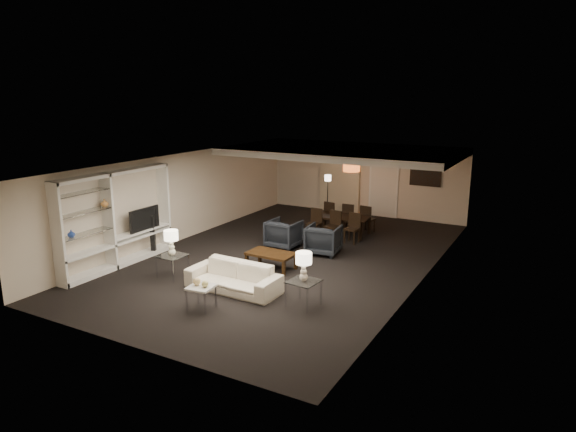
{
  "coord_description": "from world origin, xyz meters",
  "views": [
    {
      "loc": [
        6.15,
        -11.15,
        4.2
      ],
      "look_at": [
        0.0,
        0.0,
        1.1
      ],
      "focal_mm": 32.0,
      "sensor_mm": 36.0,
      "label": 1
    }
  ],
  "objects_px": {
    "side_table_right": "(303,293)",
    "chair_nl": "(314,223)",
    "table_lamp_left": "(171,243)",
    "dining_table": "(341,225)",
    "chair_fm": "(350,216)",
    "pendant_light": "(352,168)",
    "chair_fl": "(332,214)",
    "armchair_left": "(284,234)",
    "marble_table": "(202,298)",
    "coffee_table": "(271,261)",
    "vase_amber": "(104,203)",
    "side_table_left": "(173,266)",
    "sofa": "(233,277)",
    "chair_fr": "(368,219)",
    "chair_nr": "(352,228)",
    "floor_speaker": "(153,235)",
    "table_lamp_right": "(304,267)",
    "vase_blue": "(71,234)",
    "chair_nm": "(333,226)",
    "armchair_right": "(324,240)",
    "floor_lamp": "(327,197)",
    "television": "(142,219)"
  },
  "relations": [
    {
      "from": "chair_nl",
      "to": "chair_fl",
      "type": "height_order",
      "value": "same"
    },
    {
      "from": "table_lamp_left",
      "to": "dining_table",
      "type": "bearing_deg",
      "value": 69.4
    },
    {
      "from": "coffee_table",
      "to": "dining_table",
      "type": "bearing_deg",
      "value": 85.69
    },
    {
      "from": "table_lamp_right",
      "to": "marble_table",
      "type": "distance_m",
      "value": 2.11
    },
    {
      "from": "television",
      "to": "floor_speaker",
      "type": "distance_m",
      "value": 0.58
    },
    {
      "from": "marble_table",
      "to": "floor_lamp",
      "type": "distance_m",
      "value": 7.91
    },
    {
      "from": "pendant_light",
      "to": "chair_nr",
      "type": "bearing_deg",
      "value": -66.07
    },
    {
      "from": "side_table_left",
      "to": "chair_fl",
      "type": "bearing_deg",
      "value": 76.89
    },
    {
      "from": "side_table_left",
      "to": "marble_table",
      "type": "relative_size",
      "value": 1.2
    },
    {
      "from": "table_lamp_right",
      "to": "floor_speaker",
      "type": "relative_size",
      "value": 0.56
    },
    {
      "from": "pendant_light",
      "to": "chair_nm",
      "type": "height_order",
      "value": "pendant_light"
    },
    {
      "from": "dining_table",
      "to": "chair_nr",
      "type": "bearing_deg",
      "value": -50.55
    },
    {
      "from": "vase_amber",
      "to": "chair_fr",
      "type": "relative_size",
      "value": 0.22
    },
    {
      "from": "coffee_table",
      "to": "vase_amber",
      "type": "relative_size",
      "value": 6.2
    },
    {
      "from": "side_table_right",
      "to": "chair_nl",
      "type": "xyz_separation_m",
      "value": [
        -2.02,
        4.61,
        0.16
      ]
    },
    {
      "from": "chair_nl",
      "to": "chair_fm",
      "type": "xyz_separation_m",
      "value": [
        0.6,
        1.3,
        0.0
      ]
    },
    {
      "from": "floor_speaker",
      "to": "vase_amber",
      "type": "bearing_deg",
      "value": -118.99
    },
    {
      "from": "table_lamp_right",
      "to": "dining_table",
      "type": "xyz_separation_m",
      "value": [
        -1.42,
        5.26,
        -0.55
      ]
    },
    {
      "from": "chair_nr",
      "to": "chair_fr",
      "type": "distance_m",
      "value": 1.3
    },
    {
      "from": "vase_amber",
      "to": "chair_fm",
      "type": "height_order",
      "value": "vase_amber"
    },
    {
      "from": "marble_table",
      "to": "chair_fl",
      "type": "xyz_separation_m",
      "value": [
        -0.32,
        7.01,
        0.18
      ]
    },
    {
      "from": "coffee_table",
      "to": "table_lamp_left",
      "type": "xyz_separation_m",
      "value": [
        -1.7,
        -1.6,
        0.63
      ]
    },
    {
      "from": "vase_blue",
      "to": "chair_nl",
      "type": "height_order",
      "value": "vase_blue"
    },
    {
      "from": "floor_speaker",
      "to": "chair_fr",
      "type": "relative_size",
      "value": 1.25
    },
    {
      "from": "pendant_light",
      "to": "chair_fl",
      "type": "relative_size",
      "value": 0.61
    },
    {
      "from": "marble_table",
      "to": "vase_blue",
      "type": "relative_size",
      "value": 2.81
    },
    {
      "from": "sofa",
      "to": "chair_fm",
      "type": "distance_m",
      "value": 5.91
    },
    {
      "from": "vase_amber",
      "to": "floor_speaker",
      "type": "xyz_separation_m",
      "value": [
        0.11,
        1.39,
        -1.12
      ]
    },
    {
      "from": "chair_nm",
      "to": "chair_nr",
      "type": "distance_m",
      "value": 0.6
    },
    {
      "from": "sofa",
      "to": "side_table_left",
      "type": "xyz_separation_m",
      "value": [
        -1.7,
        0.0,
        -0.04
      ]
    },
    {
      "from": "sofa",
      "to": "side_table_left",
      "type": "relative_size",
      "value": 3.64
    },
    {
      "from": "coffee_table",
      "to": "chair_fl",
      "type": "height_order",
      "value": "chair_fl"
    },
    {
      "from": "pendant_light",
      "to": "side_table_left",
      "type": "relative_size",
      "value": 0.91
    },
    {
      "from": "side_table_left",
      "to": "chair_nr",
      "type": "bearing_deg",
      "value": 60.78
    },
    {
      "from": "marble_table",
      "to": "dining_table",
      "type": "relative_size",
      "value": 0.29
    },
    {
      "from": "armchair_right",
      "to": "floor_lamp",
      "type": "height_order",
      "value": "floor_lamp"
    },
    {
      "from": "armchair_right",
      "to": "chair_fm",
      "type": "height_order",
      "value": "chair_fm"
    },
    {
      "from": "floor_lamp",
      "to": "coffee_table",
      "type": "bearing_deg",
      "value": -80.4
    },
    {
      "from": "chair_fl",
      "to": "floor_lamp",
      "type": "height_order",
      "value": "floor_lamp"
    },
    {
      "from": "side_table_right",
      "to": "chair_fr",
      "type": "relative_size",
      "value": 0.68
    },
    {
      "from": "chair_nr",
      "to": "sofa",
      "type": "bearing_deg",
      "value": -96.6
    },
    {
      "from": "chair_nr",
      "to": "side_table_left",
      "type": "bearing_deg",
      "value": -115.05
    },
    {
      "from": "armchair_left",
      "to": "marble_table",
      "type": "relative_size",
      "value": 1.79
    },
    {
      "from": "table_lamp_right",
      "to": "chair_nl",
      "type": "distance_m",
      "value": 5.05
    },
    {
      "from": "side_table_left",
      "to": "chair_fm",
      "type": "height_order",
      "value": "chair_fm"
    },
    {
      "from": "side_table_left",
      "to": "floor_speaker",
      "type": "distance_m",
      "value": 1.92
    },
    {
      "from": "sofa",
      "to": "chair_fr",
      "type": "height_order",
      "value": "chair_fr"
    },
    {
      "from": "marble_table",
      "to": "chair_fr",
      "type": "height_order",
      "value": "chair_fr"
    },
    {
      "from": "floor_speaker",
      "to": "chair_fl",
      "type": "relative_size",
      "value": 1.25
    },
    {
      "from": "chair_nm",
      "to": "chair_fm",
      "type": "xyz_separation_m",
      "value": [
        0.0,
        1.3,
        0.0
      ]
    }
  ]
}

